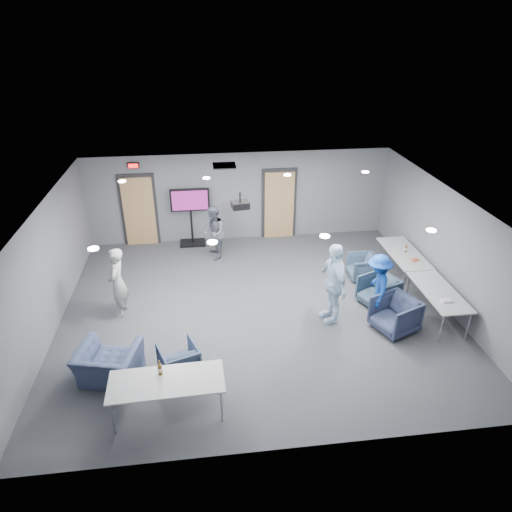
{
  "coord_description": "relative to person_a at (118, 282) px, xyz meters",
  "views": [
    {
      "loc": [
        -1.13,
        -8.95,
        6.13
      ],
      "look_at": [
        0.04,
        0.41,
        1.2
      ],
      "focal_mm": 32.0,
      "sensor_mm": 36.0,
      "label": 1
    }
  ],
  "objects": [
    {
      "name": "chair_right_c",
      "position": [
        6.04,
        -1.39,
        -0.44
      ],
      "size": [
        1.11,
        1.1,
        0.78
      ],
      "primitive_type": "imported",
      "rotation": [
        0.0,
        0.0,
        -1.17
      ],
      "color": "#323B57",
      "rests_on": "floor"
    },
    {
      "name": "person_a",
      "position": [
        0.0,
        0.0,
        0.0
      ],
      "size": [
        0.46,
        0.65,
        1.67
      ],
      "primitive_type": "imported",
      "rotation": [
        0.0,
        0.0,
        -1.68
      ],
      "color": "#989A97",
      "rests_on": "floor"
    },
    {
      "name": "chair_front_a",
      "position": [
        1.38,
        -2.22,
        -0.51
      ],
      "size": [
        0.89,
        0.9,
        0.65
      ],
      "primitive_type": "imported",
      "rotation": [
        0.0,
        0.0,
        3.49
      ],
      "color": "#3D4C6A",
      "rests_on": "floor"
    },
    {
      "name": "door_right",
      "position": [
        4.34,
        3.74,
        0.23
      ],
      "size": [
        1.06,
        0.17,
        2.24
      ],
      "color": "black",
      "rests_on": "wall_back"
    },
    {
      "name": "wall_back",
      "position": [
        3.14,
        3.78,
        0.52
      ],
      "size": [
        9.0,
        0.02,
        2.7
      ],
      "primitive_type": "cube",
      "color": "slate",
      "rests_on": "floor"
    },
    {
      "name": "wall_left",
      "position": [
        -1.36,
        -0.22,
        0.52
      ],
      "size": [
        0.02,
        8.0,
        2.7
      ],
      "primitive_type": "cube",
      "color": "slate",
      "rests_on": "floor"
    },
    {
      "name": "wall_right",
      "position": [
        7.64,
        -0.22,
        0.52
      ],
      "size": [
        0.02,
        8.0,
        2.7
      ],
      "primitive_type": "cube",
      "color": "slate",
      "rests_on": "floor"
    },
    {
      "name": "person_c",
      "position": [
        4.77,
        -0.82,
        0.12
      ],
      "size": [
        0.61,
        1.17,
        1.9
      ],
      "primitive_type": "imported",
      "rotation": [
        0.0,
        0.0,
        -1.43
      ],
      "color": "#C6E4FF",
      "rests_on": "floor"
    },
    {
      "name": "snack_box",
      "position": [
        7.23,
        0.35,
        -0.08
      ],
      "size": [
        0.2,
        0.15,
        0.04
      ],
      "primitive_type": "cube",
      "rotation": [
        0.0,
        0.0,
        0.2
      ],
      "color": "#BB502E",
      "rests_on": "table_right_a"
    },
    {
      "name": "bottle_front",
      "position": [
        1.13,
        -3.04,
        0.01
      ],
      "size": [
        0.08,
        0.08,
        0.3
      ],
      "color": "#54350E",
      "rests_on": "table_front_left"
    },
    {
      "name": "bottle_right",
      "position": [
        7.18,
        0.84,
        -0.02
      ],
      "size": [
        0.06,
        0.06,
        0.24
      ],
      "color": "#54350E",
      "rests_on": "table_right_a"
    },
    {
      "name": "wrapper",
      "position": [
        7.08,
        -1.51,
        -0.08
      ],
      "size": [
        0.22,
        0.16,
        0.05
      ],
      "primitive_type": "cube",
      "rotation": [
        0.0,
        0.0,
        -0.07
      ],
      "color": "white",
      "rests_on": "table_right_b"
    },
    {
      "name": "door_left",
      "position": [
        0.14,
        3.74,
        0.23
      ],
      "size": [
        1.06,
        0.17,
        2.24
      ],
      "color": "black",
      "rests_on": "wall_back"
    },
    {
      "name": "tv_stand",
      "position": [
        1.65,
        3.53,
        0.16
      ],
      "size": [
        1.15,
        0.55,
        1.76
      ],
      "color": "black",
      "rests_on": "floor"
    },
    {
      "name": "floor",
      "position": [
        3.14,
        -0.22,
        -0.83
      ],
      "size": [
        9.0,
        9.0,
        0.0
      ],
      "primitive_type": "plane",
      "color": "#383B40",
      "rests_on": "ground"
    },
    {
      "name": "person_b",
      "position": [
        2.27,
        2.54,
        -0.05
      ],
      "size": [
        0.67,
        0.82,
        1.56
      ],
      "primitive_type": "imported",
      "rotation": [
        0.0,
        0.0,
        -1.46
      ],
      "color": "slate",
      "rests_on": "floor"
    },
    {
      "name": "chair_right_a",
      "position": [
        6.08,
        0.9,
        -0.51
      ],
      "size": [
        0.73,
        0.71,
        0.64
      ],
      "primitive_type": "imported",
      "rotation": [
        0.0,
        0.0,
        -1.61
      ],
      "color": "#3C5068",
      "rests_on": "floor"
    },
    {
      "name": "wall_front",
      "position": [
        3.14,
        -4.22,
        0.52
      ],
      "size": [
        9.0,
        0.02,
        2.7
      ],
      "primitive_type": "cube",
      "color": "slate",
      "rests_on": "floor"
    },
    {
      "name": "person_d",
      "position": [
        5.84,
        -0.75,
        -0.07
      ],
      "size": [
        0.8,
        1.1,
        1.52
      ],
      "primitive_type": "imported",
      "rotation": [
        0.0,
        0.0,
        -1.83
      ],
      "color": "#1842A0",
      "rests_on": "floor"
    },
    {
      "name": "chair_right_b",
      "position": [
        6.04,
        -0.37,
        -0.47
      ],
      "size": [
        1.03,
        1.02,
        0.72
      ],
      "primitive_type": "imported",
      "rotation": [
        0.0,
        0.0,
        -1.17
      ],
      "color": "#34485B",
      "rests_on": "floor"
    },
    {
      "name": "downlights",
      "position": [
        3.14,
        -0.22,
        1.85
      ],
      "size": [
        6.18,
        3.78,
        0.02
      ],
      "color": "white",
      "rests_on": "ceiling"
    },
    {
      "name": "table_right_a",
      "position": [
        7.14,
        0.8,
        -0.15
      ],
      "size": [
        0.8,
        1.92,
        0.73
      ],
      "rotation": [
        0.0,
        0.0,
        1.57
      ],
      "color": "#B2B4B7",
      "rests_on": "floor"
    },
    {
      "name": "table_right_b",
      "position": [
        7.14,
        -1.1,
        -0.15
      ],
      "size": [
        0.76,
        1.83,
        0.73
      ],
      "rotation": [
        0.0,
        0.0,
        1.57
      ],
      "color": "#B2B4B7",
      "rests_on": "floor"
    },
    {
      "name": "table_front_left",
      "position": [
        1.23,
        -3.22,
        -0.15
      ],
      "size": [
        1.96,
        0.87,
        0.73
      ],
      "rotation": [
        0.0,
        0.0,
        0.03
      ],
      "color": "#B2B4B7",
      "rests_on": "floor"
    },
    {
      "name": "chair_front_b",
      "position": [
        0.09,
        -2.22,
        -0.48
      ],
      "size": [
        1.3,
        1.19,
        0.72
      ],
      "primitive_type": "imported",
      "rotation": [
        0.0,
        0.0,
        2.91
      ],
      "color": "#3D496A",
      "rests_on": "floor"
    },
    {
      "name": "exit_sign",
      "position": [
        0.14,
        3.72,
        1.62
      ],
      "size": [
        0.32,
        0.08,
        0.16
      ],
      "color": "black",
      "rests_on": "wall_back"
    },
    {
      "name": "ceiling",
      "position": [
        3.14,
        -0.22,
        1.87
      ],
      "size": [
        9.0,
        9.0,
        0.0
      ],
      "primitive_type": "plane",
      "rotation": [
        3.14,
        0.0,
        0.0
      ],
      "color": "silver",
      "rests_on": "wall_back"
    },
    {
      "name": "hvac_diffuser",
      "position": [
        2.64,
        2.58,
        1.85
      ],
      "size": [
        0.6,
        0.6,
        0.03
      ],
      "primitive_type": "cube",
      "color": "black",
      "rests_on": "ceiling"
    },
    {
      "name": "projector",
      "position": [
        2.85,
        0.44,
        1.57
      ],
      "size": [
        0.42,
        0.39,
        0.37
      ],
      "rotation": [
        0.0,
        0.0,
        0.14
      ],
      "color": "black",
      "rests_on": "ceiling"
    }
  ]
}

